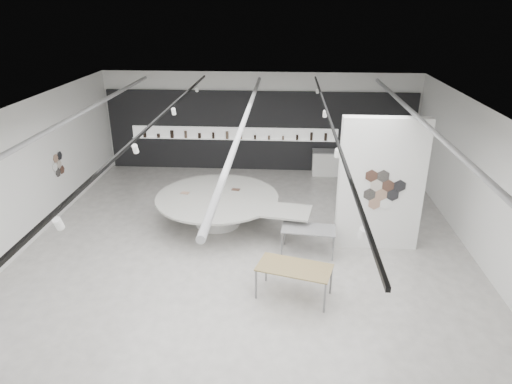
# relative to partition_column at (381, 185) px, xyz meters

# --- Properties ---
(room) EXTENTS (12.02, 14.02, 3.82)m
(room) POSITION_rel_partition_column_xyz_m (-3.59, -1.00, 0.27)
(room) COLOR #B9B5AF
(room) RESTS_ON ground
(back_wall_display) EXTENTS (11.80, 0.27, 3.10)m
(back_wall_display) POSITION_rel_partition_column_xyz_m (-3.58, 5.94, -0.26)
(back_wall_display) COLOR black
(back_wall_display) RESTS_ON ground
(partition_column) EXTENTS (2.20, 0.38, 3.60)m
(partition_column) POSITION_rel_partition_column_xyz_m (0.00, 0.00, 0.00)
(partition_column) COLOR white
(partition_column) RESTS_ON ground
(display_island) EXTENTS (4.87, 4.18, 0.93)m
(display_island) POSITION_rel_partition_column_xyz_m (-4.41, 0.97, -1.20)
(display_island) COLOR white
(display_island) RESTS_ON ground
(sample_table_wood) EXTENTS (1.80, 1.23, 0.77)m
(sample_table_wood) POSITION_rel_partition_column_xyz_m (-2.24, -2.49, -1.09)
(sample_table_wood) COLOR olive
(sample_table_wood) RESTS_ON ground
(sample_table_stone) EXTENTS (1.48, 0.86, 0.72)m
(sample_table_stone) POSITION_rel_partition_column_xyz_m (-1.84, -0.51, -1.14)
(sample_table_stone) COLOR gray
(sample_table_stone) RESTS_ON ground
(kitchen_counter) EXTENTS (1.67, 0.66, 1.31)m
(kitchen_counter) POSITION_rel_partition_column_xyz_m (-0.63, 5.52, -1.33)
(kitchen_counter) COLOR white
(kitchen_counter) RESTS_ON ground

